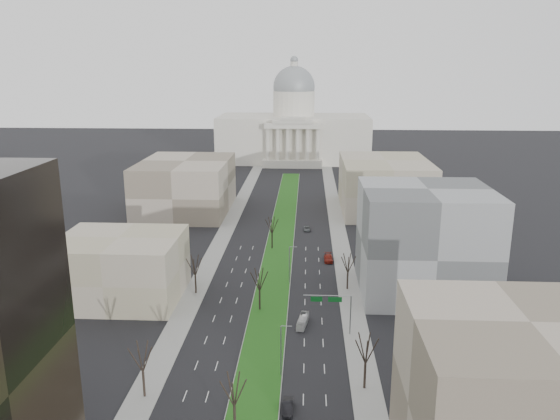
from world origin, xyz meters
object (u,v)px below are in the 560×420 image
(car_red, at_px, (328,258))
(car_black, at_px, (288,407))
(car_grey_far, at_px, (307,229))
(box_van, at_px, (303,321))

(car_red, bearing_deg, car_black, -97.78)
(car_black, xyz_separation_m, car_grey_far, (2.59, 92.48, -0.13))
(car_black, relative_size, car_red, 0.80)
(car_grey_far, relative_size, box_van, 0.66)
(car_black, relative_size, box_van, 0.68)
(car_red, bearing_deg, car_grey_far, 101.31)
(car_grey_far, bearing_deg, box_van, -90.66)
(car_grey_far, height_order, box_van, box_van)
(car_red, distance_m, car_grey_far, 27.84)
(car_red, height_order, box_van, box_van)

